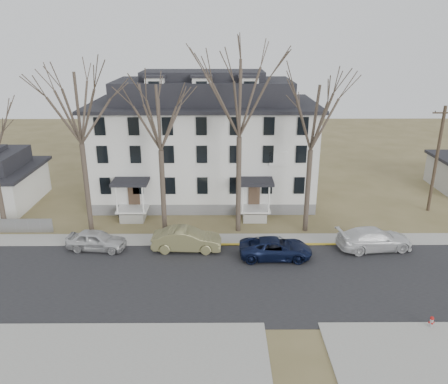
{
  "coord_description": "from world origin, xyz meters",
  "views": [
    {
      "loc": [
        -0.34,
        -22.76,
        15.16
      ],
      "look_at": [
        -0.16,
        9.0,
        3.64
      ],
      "focal_mm": 35.0,
      "sensor_mm": 36.0,
      "label": 1
    }
  ],
  "objects_px": {
    "car_silver": "(96,241)",
    "bicycle_left": "(126,215)",
    "tree_mid_left": "(159,113)",
    "fire_hydrant": "(431,322)",
    "tree_center": "(240,93)",
    "tree_mid_right": "(313,113)",
    "car_navy": "(276,249)",
    "tree_far_left": "(77,103)",
    "boarding_house": "(204,143)",
    "car_white": "(374,239)",
    "car_tan": "(187,240)",
    "utility_pole_far": "(437,159)"
  },
  "relations": [
    {
      "from": "utility_pole_far",
      "to": "car_navy",
      "type": "height_order",
      "value": "utility_pole_far"
    },
    {
      "from": "tree_far_left",
      "to": "car_navy",
      "type": "xyz_separation_m",
      "value": [
        14.51,
        -4.66,
        -9.62
      ]
    },
    {
      "from": "boarding_house",
      "to": "utility_pole_far",
      "type": "height_order",
      "value": "boarding_house"
    },
    {
      "from": "car_white",
      "to": "bicycle_left",
      "type": "distance_m",
      "value": 20.41
    },
    {
      "from": "tree_mid_left",
      "to": "fire_hydrant",
      "type": "relative_size",
      "value": 17.47
    },
    {
      "from": "boarding_house",
      "to": "car_white",
      "type": "xyz_separation_m",
      "value": [
        13.01,
        -11.53,
        -4.57
      ]
    },
    {
      "from": "car_white",
      "to": "car_tan",
      "type": "bearing_deg",
      "value": 83.04
    },
    {
      "from": "boarding_house",
      "to": "tree_mid_right",
      "type": "bearing_deg",
      "value": -43.81
    },
    {
      "from": "utility_pole_far",
      "to": "bicycle_left",
      "type": "distance_m",
      "value": 27.57
    },
    {
      "from": "car_silver",
      "to": "bicycle_left",
      "type": "relative_size",
      "value": 2.71
    },
    {
      "from": "tree_far_left",
      "to": "tree_mid_right",
      "type": "bearing_deg",
      "value": 0.0
    },
    {
      "from": "car_tan",
      "to": "car_navy",
      "type": "height_order",
      "value": "car_tan"
    },
    {
      "from": "car_tan",
      "to": "car_white",
      "type": "xyz_separation_m",
      "value": [
        13.94,
        0.08,
        -0.03
      ]
    },
    {
      "from": "boarding_house",
      "to": "bicycle_left",
      "type": "xyz_separation_m",
      "value": [
        -6.63,
        -5.96,
        -4.96
      ]
    },
    {
      "from": "tree_far_left",
      "to": "car_silver",
      "type": "xyz_separation_m",
      "value": [
        1.35,
        -3.34,
        -9.6
      ]
    },
    {
      "from": "tree_center",
      "to": "tree_mid_right",
      "type": "height_order",
      "value": "tree_center"
    },
    {
      "from": "utility_pole_far",
      "to": "fire_hydrant",
      "type": "relative_size",
      "value": 13.03
    },
    {
      "from": "boarding_house",
      "to": "car_tan",
      "type": "distance_m",
      "value": 12.5
    },
    {
      "from": "boarding_house",
      "to": "tree_far_left",
      "type": "distance_m",
      "value": 13.12
    },
    {
      "from": "fire_hydrant",
      "to": "car_navy",
      "type": "bearing_deg",
      "value": 133.33
    },
    {
      "from": "fire_hydrant",
      "to": "utility_pole_far",
      "type": "bearing_deg",
      "value": 66.33
    },
    {
      "from": "tree_mid_right",
      "to": "fire_hydrant",
      "type": "bearing_deg",
      "value": -70.11
    },
    {
      "from": "tree_center",
      "to": "tree_mid_right",
      "type": "relative_size",
      "value": 1.15
    },
    {
      "from": "boarding_house",
      "to": "tree_mid_left",
      "type": "height_order",
      "value": "tree_mid_left"
    },
    {
      "from": "bicycle_left",
      "to": "car_white",
      "type": "bearing_deg",
      "value": -84.38
    },
    {
      "from": "car_navy",
      "to": "tree_far_left",
      "type": "bearing_deg",
      "value": 72.28
    },
    {
      "from": "tree_center",
      "to": "bicycle_left",
      "type": "distance_m",
      "value": 14.53
    },
    {
      "from": "boarding_house",
      "to": "car_tan",
      "type": "height_order",
      "value": "boarding_house"
    },
    {
      "from": "tree_mid_right",
      "to": "car_tan",
      "type": "bearing_deg",
      "value": -159.92
    },
    {
      "from": "tree_mid_left",
      "to": "fire_hydrant",
      "type": "xyz_separation_m",
      "value": [
        16.09,
        -12.7,
        -9.23
      ]
    },
    {
      "from": "tree_mid_right",
      "to": "bicycle_left",
      "type": "xyz_separation_m",
      "value": [
        -15.13,
        2.19,
        -9.18
      ]
    },
    {
      "from": "tree_far_left",
      "to": "car_navy",
      "type": "bearing_deg",
      "value": -17.8
    },
    {
      "from": "tree_mid_left",
      "to": "tree_far_left",
      "type": "bearing_deg",
      "value": 180.0
    },
    {
      "from": "tree_mid_right",
      "to": "car_navy",
      "type": "bearing_deg",
      "value": -122.69
    },
    {
      "from": "utility_pole_far",
      "to": "car_white",
      "type": "distance_m",
      "value": 11.41
    },
    {
      "from": "car_silver",
      "to": "car_navy",
      "type": "distance_m",
      "value": 13.22
    },
    {
      "from": "bicycle_left",
      "to": "fire_hydrant",
      "type": "height_order",
      "value": "bicycle_left"
    },
    {
      "from": "bicycle_left",
      "to": "utility_pole_far",
      "type": "bearing_deg",
      "value": -64.32
    },
    {
      "from": "utility_pole_far",
      "to": "car_navy",
      "type": "relative_size",
      "value": 1.84
    },
    {
      "from": "utility_pole_far",
      "to": "bicycle_left",
      "type": "relative_size",
      "value": 5.88
    },
    {
      "from": "tree_center",
      "to": "tree_mid_right",
      "type": "xyz_separation_m",
      "value": [
        5.5,
        0.0,
        -1.48
      ]
    },
    {
      "from": "boarding_house",
      "to": "tree_mid_right",
      "type": "distance_m",
      "value": 12.51
    },
    {
      "from": "car_tan",
      "to": "car_white",
      "type": "height_order",
      "value": "car_tan"
    },
    {
      "from": "car_tan",
      "to": "bicycle_left",
      "type": "height_order",
      "value": "car_tan"
    },
    {
      "from": "tree_mid_right",
      "to": "tree_mid_left",
      "type": "bearing_deg",
      "value": 180.0
    },
    {
      "from": "car_tan",
      "to": "tree_far_left",
      "type": "bearing_deg",
      "value": 68.48
    },
    {
      "from": "tree_mid_left",
      "to": "bicycle_left",
      "type": "height_order",
      "value": "tree_mid_left"
    },
    {
      "from": "car_silver",
      "to": "car_tan",
      "type": "distance_m",
      "value": 6.72
    },
    {
      "from": "car_navy",
      "to": "fire_hydrant",
      "type": "bearing_deg",
      "value": -136.59
    },
    {
      "from": "car_tan",
      "to": "bicycle_left",
      "type": "xyz_separation_m",
      "value": [
        -5.69,
        5.64,
        -0.41
      ]
    }
  ]
}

